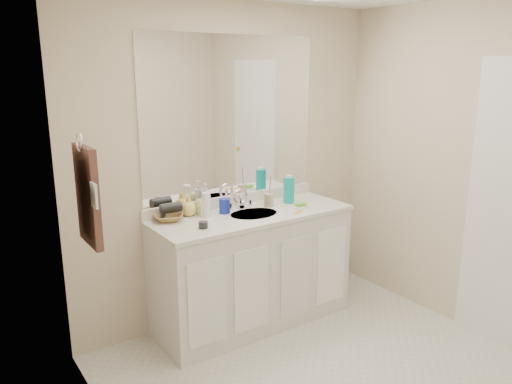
% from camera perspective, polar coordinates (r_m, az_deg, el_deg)
% --- Properties ---
extents(wall_back, '(2.60, 0.02, 2.40)m').
position_cam_1_polar(wall_back, '(3.84, -2.76, 3.16)').
color(wall_back, beige).
rests_on(wall_back, floor).
extents(wall_left, '(0.02, 2.60, 2.40)m').
position_cam_1_polar(wall_left, '(2.15, -14.03, -6.26)').
color(wall_left, beige).
rests_on(wall_left, floor).
extents(wall_right, '(0.02, 2.60, 2.40)m').
position_cam_1_polar(wall_right, '(3.86, 24.87, 1.91)').
color(wall_right, beige).
rests_on(wall_right, floor).
extents(vanity_cabinet, '(1.50, 0.55, 0.85)m').
position_cam_1_polar(vanity_cabinet, '(3.84, -0.43, -8.91)').
color(vanity_cabinet, silver).
rests_on(vanity_cabinet, floor).
extents(countertop, '(1.52, 0.57, 0.03)m').
position_cam_1_polar(countertop, '(3.69, -0.44, -2.62)').
color(countertop, silver).
rests_on(countertop, vanity_cabinet).
extents(backsplash, '(1.52, 0.03, 0.08)m').
position_cam_1_polar(backsplash, '(3.89, -2.59, -0.93)').
color(backsplash, silver).
rests_on(backsplash, countertop).
extents(sink_basin, '(0.37, 0.37, 0.02)m').
position_cam_1_polar(sink_basin, '(3.68, -0.27, -2.65)').
color(sink_basin, beige).
rests_on(sink_basin, countertop).
extents(faucet, '(0.02, 0.02, 0.11)m').
position_cam_1_polar(faucet, '(3.80, -1.79, -1.04)').
color(faucet, silver).
rests_on(faucet, countertop).
extents(mirror, '(1.48, 0.01, 1.20)m').
position_cam_1_polar(mirror, '(3.78, -2.77, 8.51)').
color(mirror, white).
rests_on(mirror, wall_back).
extents(blue_mug, '(0.08, 0.08, 0.11)m').
position_cam_1_polar(blue_mug, '(3.68, -3.62, -1.60)').
color(blue_mug, '#162697').
rests_on(blue_mug, countertop).
extents(tan_cup, '(0.08, 0.08, 0.10)m').
position_cam_1_polar(tan_cup, '(3.85, 1.46, -0.92)').
color(tan_cup, tan).
rests_on(tan_cup, countertop).
extents(toothbrush, '(0.01, 0.04, 0.18)m').
position_cam_1_polar(toothbrush, '(3.83, 1.59, 0.54)').
color(toothbrush, '#FB42AC').
rests_on(toothbrush, tan_cup).
extents(mouthwash_bottle, '(0.10, 0.10, 0.21)m').
position_cam_1_polar(mouthwash_bottle, '(3.94, 3.78, 0.22)').
color(mouthwash_bottle, '#0D9E99').
rests_on(mouthwash_bottle, countertop).
extents(soap_dish, '(0.12, 0.11, 0.01)m').
position_cam_1_polar(soap_dish, '(3.83, 5.13, -1.72)').
color(soap_dish, white).
rests_on(soap_dish, countertop).
extents(green_soap, '(0.08, 0.07, 0.03)m').
position_cam_1_polar(green_soap, '(3.83, 5.13, -1.46)').
color(green_soap, '#69CE32').
rests_on(green_soap, soap_dish).
extents(orange_comb, '(0.11, 0.06, 0.00)m').
position_cam_1_polar(orange_comb, '(3.71, 4.85, -2.30)').
color(orange_comb, orange).
rests_on(orange_comb, countertop).
extents(dark_jar, '(0.07, 0.07, 0.04)m').
position_cam_1_polar(dark_jar, '(3.36, -6.06, -3.77)').
color(dark_jar, black).
rests_on(dark_jar, countertop).
extents(extra_white_bottle, '(0.06, 0.06, 0.18)m').
position_cam_1_polar(extra_white_bottle, '(3.60, -5.73, -1.45)').
color(extra_white_bottle, white).
rests_on(extra_white_bottle, countertop).
extents(soap_bottle_white, '(0.11, 0.11, 0.22)m').
position_cam_1_polar(soap_bottle_white, '(3.70, -5.78, -0.66)').
color(soap_bottle_white, silver).
rests_on(soap_bottle_white, countertop).
extents(soap_bottle_cream, '(0.08, 0.08, 0.17)m').
position_cam_1_polar(soap_bottle_cream, '(3.63, -6.04, -1.32)').
color(soap_bottle_cream, '#FAF1CC').
rests_on(soap_bottle_cream, countertop).
extents(soap_bottle_yellow, '(0.15, 0.15, 0.15)m').
position_cam_1_polar(soap_bottle_yellow, '(3.64, -7.71, -1.57)').
color(soap_bottle_yellow, '#F1DA5D').
rests_on(soap_bottle_yellow, countertop).
extents(wicker_basket, '(0.27, 0.27, 0.05)m').
position_cam_1_polar(wicker_basket, '(3.56, -9.96, -2.84)').
color(wicker_basket, olive).
rests_on(wicker_basket, countertop).
extents(hair_dryer, '(0.15, 0.08, 0.07)m').
position_cam_1_polar(hair_dryer, '(3.54, -9.71, -1.79)').
color(hair_dryer, black).
rests_on(hair_dryer, wicker_basket).
extents(towel_ring, '(0.01, 0.11, 0.11)m').
position_cam_1_polar(towel_ring, '(2.80, -19.58, 5.46)').
color(towel_ring, silver).
rests_on(towel_ring, wall_left).
extents(hand_towel, '(0.04, 0.32, 0.55)m').
position_cam_1_polar(hand_towel, '(2.86, -18.70, -0.43)').
color(hand_towel, '#331F1B').
rests_on(hand_towel, towel_ring).
extents(switch_plate, '(0.01, 0.08, 0.13)m').
position_cam_1_polar(switch_plate, '(2.65, -18.02, -0.37)').
color(switch_plate, silver).
rests_on(switch_plate, wall_left).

